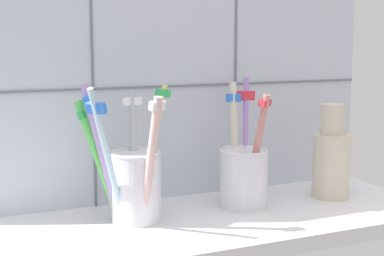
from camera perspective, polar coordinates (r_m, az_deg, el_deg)
name	(u,v)px	position (r cm, az deg, el deg)	size (l,w,h in cm)	color
counter_slab	(200,226)	(74.74, 0.83, -9.66)	(64.00, 22.00, 2.00)	silver
tile_wall_back	(165,54)	(81.93, -2.68, 7.28)	(64.00, 2.20, 45.00)	silver
toothbrush_cup_left	(133,178)	(72.50, -5.80, -4.95)	(13.02, 10.05, 17.43)	white
toothbrush_cup_right	(244,172)	(78.98, 5.11, -4.37)	(7.40, 9.49, 17.27)	silver
ceramic_vase	(331,158)	(85.32, 13.56, -2.91)	(5.34, 5.34, 13.50)	beige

